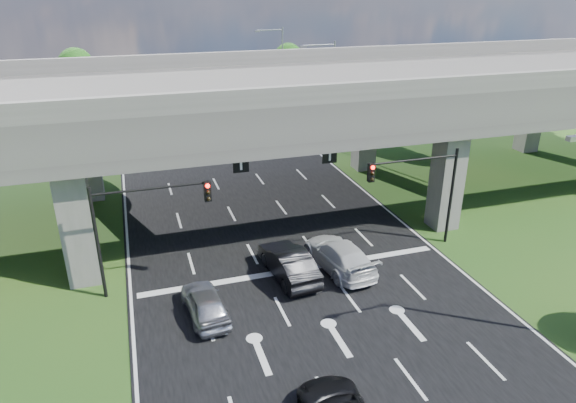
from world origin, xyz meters
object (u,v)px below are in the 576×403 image
signal_left (141,217)px  car_dark (288,263)px  signal_right (421,183)px  car_silver (205,303)px  streetlight_far (329,88)px  streetlight_beyond (279,64)px  car_white (339,255)px

signal_left → car_dark: (7.30, -0.94, -3.32)m
signal_right → car_silver: signal_right is taller
signal_left → streetlight_far: 26.95m
streetlight_beyond → car_white: streetlight_beyond is taller
signal_right → signal_left: bearing=180.0°
signal_left → car_white: 10.84m
car_silver → car_dark: bearing=-160.8°
streetlight_beyond → car_silver: (-15.50, -39.24, -5.09)m
car_silver → car_white: (7.84, 2.24, 0.08)m
streetlight_far → signal_right: bearing=-96.5°
car_dark → signal_right: bearing=-178.8°
car_silver → car_dark: (4.88, 2.24, 0.11)m
streetlight_far → car_silver: streetlight_far is taller
signal_right → car_white: bearing=-170.1°
car_white → streetlight_far: bearing=-116.8°
signal_left → streetlight_far: streetlight_far is taller
car_dark → car_white: (2.96, 0.00, -0.03)m
signal_right → car_dark: 9.03m
car_silver → signal_right: bearing=-171.9°
signal_right → car_white: size_ratio=1.08×
streetlight_beyond → car_silver: size_ratio=2.36×
streetlight_beyond → car_dark: bearing=-106.0°
streetlight_far → streetlight_beyond: size_ratio=1.00×
streetlight_far → car_dark: streetlight_far is taller
signal_left → car_silver: bearing=-52.7°
signal_right → streetlight_far: bearing=83.5°
car_white → signal_left: bearing=-12.0°
streetlight_far → streetlight_beyond: 16.00m
streetlight_far → streetlight_beyond: bearing=90.0°
streetlight_far → car_silver: (-15.50, -23.24, -5.09)m
car_white → car_dark: bearing=-6.8°
signal_left → streetlight_far: size_ratio=0.60×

